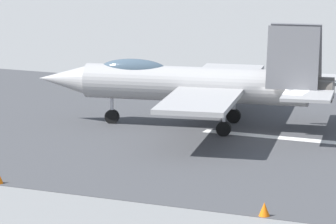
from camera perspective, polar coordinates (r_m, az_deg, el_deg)
ground_plane at (r=51.95m, az=6.40°, el=-1.46°), size 400.00×400.00×0.00m
runway_strip at (r=51.94m, az=6.42°, el=-1.45°), size 240.00×26.00×0.02m
fighter_jet at (r=53.56m, az=1.61°, el=1.62°), size 16.45×14.35×5.59m
crew_person at (r=64.82m, az=-4.32°, el=1.93°), size 0.43×0.65×1.57m
marker_cone_near at (r=39.20m, az=5.38°, el=-5.41°), size 0.44×0.44×0.55m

